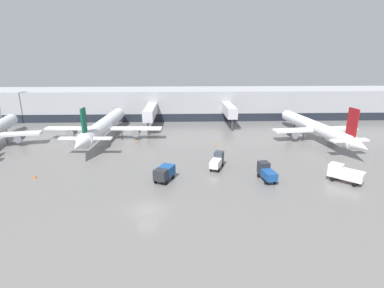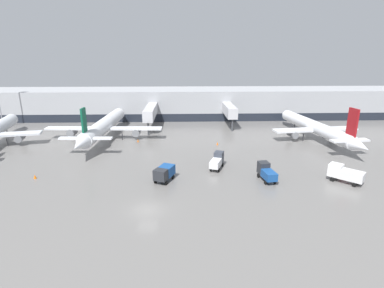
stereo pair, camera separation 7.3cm
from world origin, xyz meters
name	(u,v)px [view 2 (the right image)]	position (x,y,z in m)	size (l,w,h in m)	color
ground_plane	(147,210)	(0.00, 0.00, 0.00)	(320.00, 320.00, 0.00)	slate
terminal_building	(168,103)	(0.05, 61.85, 4.50)	(160.00, 31.91, 9.00)	#9EA0A5
parked_jet_1	(104,126)	(-14.11, 35.27, 3.21)	(27.96, 37.07, 9.70)	silver
parked_jet_2	(316,127)	(36.49, 32.79, 3.01)	(20.64, 36.30, 9.75)	silver
service_truck_0	(345,173)	(30.61, 8.05, 1.51)	(5.19, 5.03, 2.71)	silver
service_truck_1	(217,161)	(10.93, 14.81, 1.46)	(3.13, 4.91, 2.72)	silver
service_truck_2	(266,172)	(18.29, 9.25, 1.45)	(2.34, 4.75, 2.69)	#19478C
service_truck_3	(164,172)	(1.77, 9.46, 1.48)	(3.52, 4.59, 2.40)	#19478C
traffic_cone_0	(217,143)	(12.69, 29.26, 0.34)	(0.40, 0.40, 0.68)	orange
traffic_cone_1	(35,177)	(-19.68, 11.16, 0.34)	(0.48, 0.48, 0.68)	orange
traffic_cone_3	(138,140)	(-5.64, 32.19, 0.40)	(0.36, 0.36, 0.79)	orange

